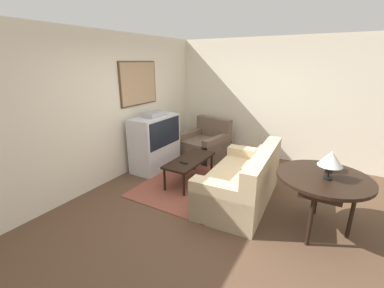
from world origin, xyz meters
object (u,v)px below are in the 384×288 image
Objects in this scene: tv at (155,142)px; couch at (243,182)px; console_table at (324,181)px; armchair at (205,145)px; table_lamp at (331,159)px; mantel_clock at (330,165)px; coffee_table at (190,162)px.

tv is 2.11m from couch.
armchair is at bearing 56.32° from console_table.
mantel_clock is (0.29, -0.00, -0.18)m from table_lamp.
couch is at bearing 90.33° from mantel_clock.
couch is at bearing -98.15° from coffee_table.
coffee_table is 0.99× the size of console_table.
coffee_table is at bearing -103.05° from tv.
tv reaches higher than armchair.
tv is 3.29× the size of table_lamp.
console_table is (-1.75, -2.63, 0.44)m from armchair.
tv reaches higher than couch.
console_table is (-0.59, -3.20, 0.15)m from tv.
coffee_table is (-0.23, -0.97, -0.16)m from tv.
armchair is 3.19m from console_table.
couch is 1.23m from console_table.
coffee_table is at bearing -64.05° from armchair.
armchair is at bearing 55.68° from table_lamp.
couch is 1.42m from table_lamp.
mantel_clock reaches higher than coffee_table.
table_lamp is at bearing 179.84° from mantel_clock.
couch reaches higher than coffee_table.
tv is 6.97× the size of mantel_clock.
tv is 3.28m from mantel_clock.
console_table is (-0.37, -2.23, 0.31)m from coffee_table.
couch is 1.67× the size of armchair.
console_table is at bearing -100.51° from tv.
coffee_table is 2.28m from console_table.
armchair is 0.97× the size of console_table.
table_lamp reaches higher than armchair.
couch is at bearing 79.44° from console_table.
tv is 3.34m from table_lamp.
tv reaches higher than mantel_clock.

